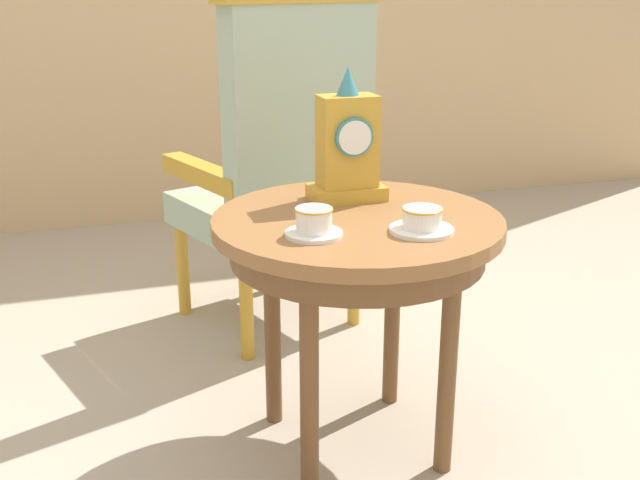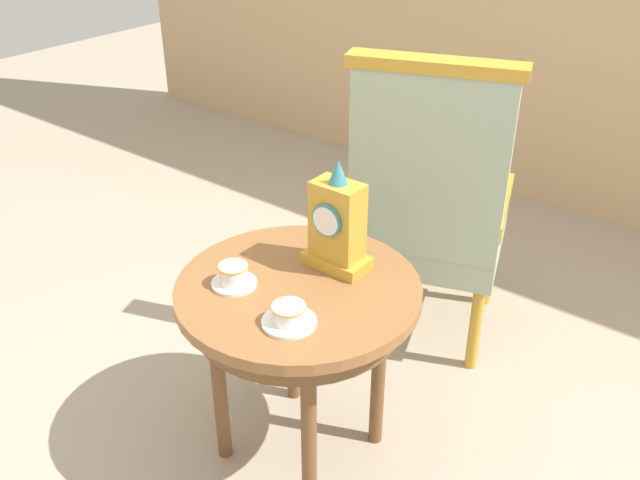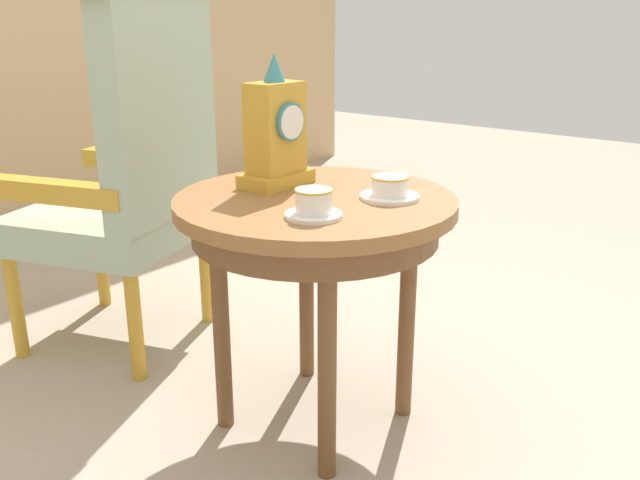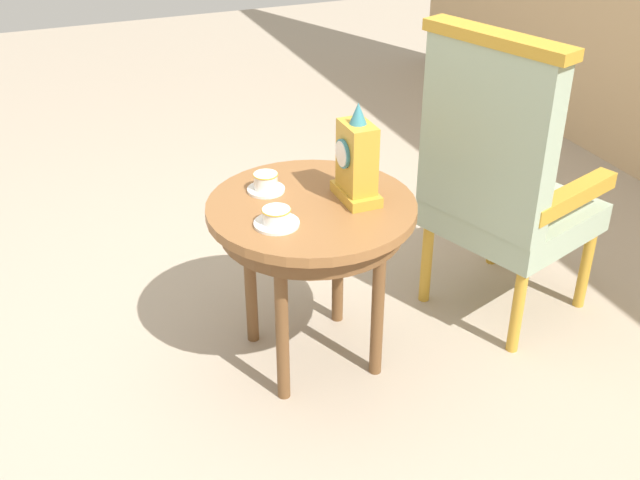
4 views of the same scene
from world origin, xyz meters
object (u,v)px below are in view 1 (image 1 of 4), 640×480
Objects in this scene: teacup_left at (314,223)px; armchair at (281,164)px; mantel_clock at (347,148)px; side_table at (357,246)px; teacup_right at (422,221)px.

armchair is at bearing 80.22° from teacup_left.
mantel_clock is at bearing 57.08° from teacup_left.
teacup_left is (-0.14, -0.11, 0.11)m from side_table.
side_table is 0.74m from armchair.
teacup_left is 0.89× the size of teacup_right.
side_table is at bearing -99.46° from mantel_clock.
armchair is (0.00, 0.74, 0.04)m from side_table.
teacup_left is 0.24m from teacup_right.
side_table is at bearing 37.67° from teacup_left.
teacup_right reaches higher than side_table.
side_table is 4.83× the size of teacup_right.
side_table is 2.08× the size of mantel_clock.
mantel_clock reaches higher than side_table.
side_table is 0.26m from mantel_clock.
mantel_clock is (-0.07, 0.30, 0.11)m from teacup_right.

